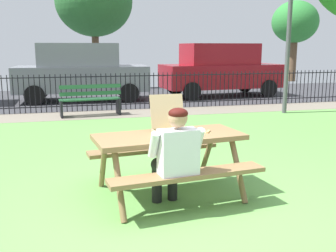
% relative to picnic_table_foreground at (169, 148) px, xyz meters
% --- Properties ---
extents(ground, '(28.00, 11.67, 0.02)m').
position_rel_picnic_table_foreground_xyz_m(ground, '(-0.04, 1.06, -0.61)').
color(ground, '#619D4A').
extents(cobblestone_walkway, '(28.00, 1.40, 0.01)m').
position_rel_picnic_table_foreground_xyz_m(cobblestone_walkway, '(-0.04, 6.19, -0.60)').
color(cobblestone_walkway, gray).
extents(street_asphalt, '(28.00, 6.25, 0.01)m').
position_rel_picnic_table_foreground_xyz_m(street_asphalt, '(-0.04, 10.02, -0.60)').
color(street_asphalt, '#38383D').
extents(picnic_table_foreground, '(1.96, 1.68, 0.79)m').
position_rel_picnic_table_foreground_xyz_m(picnic_table_foreground, '(0.00, 0.00, 0.00)').
color(picnic_table_foreground, olive).
rests_on(picnic_table_foreground, ground).
extents(pizza_box_open, '(0.44, 0.51, 0.47)m').
position_rel_picnic_table_foreground_xyz_m(pizza_box_open, '(0.02, 0.01, 0.26)').
color(pizza_box_open, tan).
rests_on(pizza_box_open, picnic_table_foreground).
extents(pizza_slice_on_table, '(0.26, 0.23, 0.02)m').
position_rel_picnic_table_foreground_xyz_m(pizza_slice_on_table, '(0.43, 0.04, 0.18)').
color(pizza_slice_on_table, '#ECD373').
rests_on(pizza_slice_on_table, picnic_table_foreground).
extents(adult_at_table, '(0.63, 0.62, 1.19)m').
position_rel_picnic_table_foreground_xyz_m(adult_at_table, '(-0.06, -0.51, 0.06)').
color(adult_at_table, black).
rests_on(adult_at_table, ground).
extents(iron_fence_streetside, '(21.93, 0.03, 1.07)m').
position_rel_picnic_table_foreground_xyz_m(iron_fence_streetside, '(-0.04, 6.89, -0.05)').
color(iron_fence_streetside, black).
rests_on(iron_fence_streetside, ground).
extents(park_bench_center, '(1.63, 0.61, 0.85)m').
position_rel_picnic_table_foreground_xyz_m(park_bench_center, '(-0.62, 6.06, -0.18)').
color(park_bench_center, '#245733').
rests_on(park_bench_center, ground).
extents(lamp_post_walkway, '(0.28, 0.28, 3.98)m').
position_rel_picnic_table_foreground_xyz_m(lamp_post_walkway, '(4.67, 5.22, 1.84)').
color(lamp_post_walkway, '#4C4C51').
rests_on(lamp_post_walkway, ground).
extents(parked_car_left, '(4.46, 2.03, 1.94)m').
position_rel_picnic_table_foreground_xyz_m(parked_car_left, '(-0.73, 9.24, 0.41)').
color(parked_car_left, slate).
rests_on(parked_car_left, ground).
extents(parked_car_center, '(4.50, 2.11, 1.94)m').
position_rel_picnic_table_foreground_xyz_m(parked_car_center, '(4.34, 9.24, 0.41)').
color(parked_car_center, maroon).
rests_on(parked_car_center, ground).
extents(far_tree_midleft, '(3.52, 3.52, 5.44)m').
position_rel_picnic_table_foreground_xyz_m(far_tree_midleft, '(0.14, 14.47, 3.25)').
color(far_tree_midleft, brown).
rests_on(far_tree_midleft, ground).
extents(far_tree_center, '(2.42, 2.42, 4.20)m').
position_rel_picnic_table_foreground_xyz_m(far_tree_center, '(10.54, 14.47, 2.46)').
color(far_tree_center, brown).
rests_on(far_tree_center, ground).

